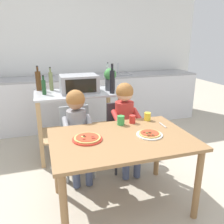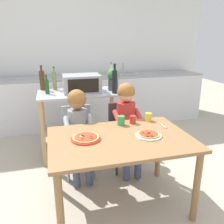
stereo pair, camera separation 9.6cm
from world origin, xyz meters
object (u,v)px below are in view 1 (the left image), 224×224
child_in_red_shirt (126,117)px  pizza_plate_white (149,134)px  drinking_cup_red (132,119)px  drinking_cup_green (121,120)px  dining_chair_left (77,136)px  potted_herb_plant (110,78)px  dining_table (122,147)px  dining_chair_right (122,131)px  toaster_oven (79,84)px  bottle_slim_sauce (108,77)px  pizza_plate_red_rimmed (87,138)px  bottle_brown_beer (38,81)px  child_in_grey_shirt (77,123)px  serving_spoon (163,125)px  bottle_squat_spirits (44,87)px  kitchen_island_cart (78,112)px  bottle_dark_olive_oil (112,81)px  bottle_clear_vinegar (51,81)px  drinking_cup_yellow (147,116)px

child_in_red_shirt → pizza_plate_white: bearing=-90.0°
drinking_cup_red → drinking_cup_green: size_ratio=0.88×
dining_chair_left → drinking_cup_green: dining_chair_left is taller
child_in_red_shirt → drinking_cup_red: size_ratio=12.73×
potted_herb_plant → dining_chair_left: size_ratio=0.37×
dining_table → drinking_cup_green: 0.35m
dining_chair_right → child_in_red_shirt: size_ratio=0.76×
toaster_oven → drinking_cup_red: toaster_oven is taller
bottle_slim_sauce → child_in_red_shirt: (-0.03, -0.83, -0.34)m
dining_table → pizza_plate_red_rimmed: 0.33m
dining_table → drinking_cup_red: size_ratio=15.22×
pizza_plate_white → bottle_brown_beer: bearing=121.9°
toaster_oven → potted_herb_plant: potted_herb_plant is taller
bottle_brown_beer → child_in_grey_shirt: bearing=-67.0°
dining_chair_right → child_in_grey_shirt: 0.61m
dining_chair_right → serving_spoon: size_ratio=5.79×
toaster_oven → child_in_red_shirt: 0.81m
potted_herb_plant → child_in_red_shirt: potted_herb_plant is taller
toaster_oven → dining_chair_right: bearing=-49.1°
toaster_oven → child_in_red_shirt: toaster_oven is taller
bottle_squat_spirits → dining_table: size_ratio=0.19×
dining_chair_right → pizza_plate_white: bearing=-90.0°
kitchen_island_cart → bottle_dark_olive_oil: (0.43, -0.21, 0.45)m
kitchen_island_cart → dining_chair_left: 0.54m
pizza_plate_red_rimmed → drinking_cup_red: size_ratio=3.16×
bottle_squat_spirits → child_in_grey_shirt: size_ratio=0.24×
bottle_slim_sauce → drinking_cup_red: size_ratio=4.21×
bottle_squat_spirits → child_in_red_shirt: 1.12m
bottle_squat_spirits → pizza_plate_white: 1.55m
kitchen_island_cart → dining_chair_left: bearing=-102.1°
toaster_oven → pizza_plate_white: toaster_oven is taller
child_in_grey_shirt → serving_spoon: bearing=-28.8°
child_in_red_shirt → drinking_cup_green: 0.33m
bottle_squat_spirits → potted_herb_plant: potted_herb_plant is taller
toaster_oven → dining_chair_right: (0.43, -0.50, -0.52)m
bottle_clear_vinegar → pizza_plate_red_rimmed: bottle_clear_vinegar is taller
child_in_grey_shirt → bottle_clear_vinegar: bearing=104.0°
potted_herb_plant → dining_chair_left: bearing=-139.3°
drinking_cup_yellow → pizza_plate_red_rimmed: bearing=-157.1°
bottle_slim_sauce → bottle_clear_vinegar: bearing=178.9°
dining_table → dining_chair_left: size_ratio=1.58×
child_in_red_shirt → drinking_cup_yellow: size_ratio=12.36×
serving_spoon → dining_table: bearing=-163.2°
toaster_oven → serving_spoon: bearing=-57.2°
serving_spoon → bottle_clear_vinegar: bearing=128.5°
toaster_oven → dining_chair_left: (-0.13, -0.49, -0.52)m
drinking_cup_green → dining_chair_right: bearing=67.7°
kitchen_island_cart → bottle_dark_olive_oil: bearing=-26.3°
pizza_plate_red_rimmed → drinking_cup_green: (0.41, 0.27, 0.03)m
bottle_dark_olive_oil → drinking_cup_green: bearing=-100.2°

